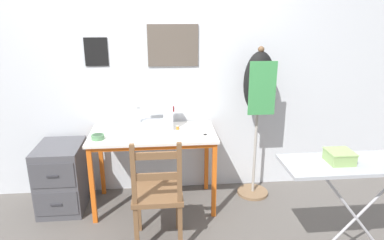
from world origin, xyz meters
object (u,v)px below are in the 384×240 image
thread_spool_near_machine (178,128)px  filing_cabinet (62,177)px  scissors (207,135)px  storage_box (340,157)px  wooden_chair (158,195)px  ironing_board (365,168)px  sewing_machine (157,114)px  dress_form (259,92)px  fabric_bowl (98,137)px

thread_spool_near_machine → filing_cabinet: (-1.12, -0.01, -0.46)m
scissors → storage_box: bearing=-48.5°
wooden_chair → ironing_board: (1.43, -0.41, 0.37)m
sewing_machine → dress_form: (0.98, -0.00, 0.19)m
wooden_chair → filing_cabinet: wooden_chair is taller
fabric_bowl → dress_form: bearing=9.1°
fabric_bowl → ironing_board: bearing=-24.4°
storage_box → dress_form: bearing=102.8°
fabric_bowl → scissors: bearing=0.3°
dress_form → scissors: bearing=-155.8°
scissors → filing_cabinet: (-1.39, 0.17, -0.44)m
sewing_machine → wooden_chair: 0.85m
dress_form → ironing_board: dress_form is taller
dress_form → ironing_board: (0.44, -1.13, -0.28)m
wooden_chair → storage_box: size_ratio=5.48×
scissors → wooden_chair: (-0.46, -0.48, -0.32)m
thread_spool_near_machine → wooden_chair: wooden_chair is taller
thread_spool_near_machine → dress_form: (0.79, 0.06, 0.32)m
filing_cabinet → ironing_board: ironing_board is taller
thread_spool_near_machine → ironing_board: ironing_board is taller
scissors → storage_box: 1.19m
filing_cabinet → storage_box: 2.48m
fabric_bowl → scissors: 0.98m
thread_spool_near_machine → storage_box: storage_box is taller
ironing_board → fabric_bowl: bearing=155.6°
sewing_machine → scissors: 0.53m
fabric_bowl → ironing_board: size_ratio=0.10×
thread_spool_near_machine → ironing_board: bearing=-41.0°
dress_form → storage_box: size_ratio=8.96×
thread_spool_near_machine → dress_form: bearing=4.0°
thread_spool_near_machine → dress_form: 0.85m
sewing_machine → dress_form: size_ratio=0.23×
scissors → thread_spool_near_machine: 0.32m
thread_spool_near_machine → filing_cabinet: thread_spool_near_machine is taller
filing_cabinet → ironing_board: (2.36, -1.06, 0.50)m
ironing_board → thread_spool_near_machine: bearing=139.0°
scissors → dress_form: dress_form is taller
sewing_machine → storage_box: (1.24, -1.12, -0.00)m
sewing_machine → thread_spool_near_machine: size_ratio=8.97×
fabric_bowl → thread_spool_near_machine: fabric_bowl is taller
fabric_bowl → filing_cabinet: size_ratio=0.18×
fabric_bowl → thread_spool_near_machine: bearing=14.6°
filing_cabinet → dress_form: size_ratio=0.42×
dress_form → ironing_board: 1.24m
sewing_machine → scissors: bearing=-27.5°
wooden_chair → dress_form: 1.39m
scissors → wooden_chair: bearing=-133.9°
sewing_machine → filing_cabinet: sewing_machine is taller
scissors → storage_box: storage_box is taller
wooden_chair → filing_cabinet: 1.13m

